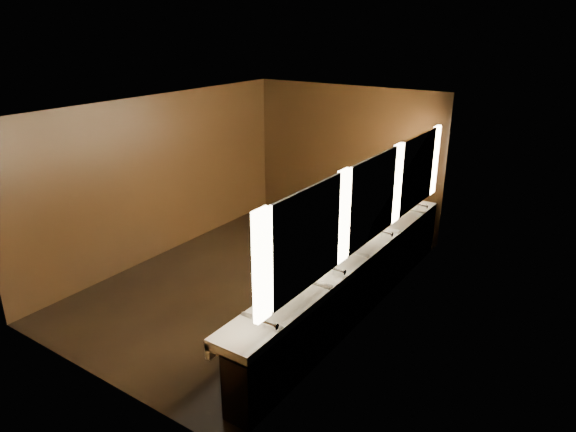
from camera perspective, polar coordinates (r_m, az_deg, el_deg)
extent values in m
plane|color=black|center=(8.42, -3.68, -6.96)|extent=(6.00, 6.00, 0.00)
cube|color=#2D2D2B|center=(7.54, -4.18, 12.24)|extent=(4.00, 6.00, 0.02)
cube|color=black|center=(10.30, 6.41, 6.51)|extent=(4.00, 0.02, 2.80)
cube|color=black|center=(5.98, -21.88, -5.65)|extent=(4.00, 0.02, 2.80)
cube|color=black|center=(9.18, -13.86, 4.28)|extent=(0.02, 6.00, 2.80)
cube|color=black|center=(6.89, 9.36, -0.88)|extent=(0.02, 6.00, 2.80)
cube|color=black|center=(7.38, 7.64, -7.81)|extent=(0.36, 5.40, 0.81)
cube|color=silver|center=(7.21, 7.13, -4.50)|extent=(0.55, 5.40, 0.12)
cube|color=silver|center=(7.35, 5.40, -4.63)|extent=(0.06, 5.40, 0.18)
cylinder|color=silver|center=(5.40, -2.02, -11.92)|extent=(0.18, 0.04, 0.04)
cylinder|color=silver|center=(6.49, 5.65, -6.08)|extent=(0.18, 0.04, 0.04)
cylinder|color=silver|center=(7.70, 10.91, -1.92)|extent=(0.18, 0.04, 0.04)
cylinder|color=silver|center=(8.99, 14.68, 1.09)|extent=(0.18, 0.04, 0.04)
cube|color=#FFE7B9|center=(4.86, -2.94, -5.61)|extent=(0.06, 0.22, 1.15)
cube|color=white|center=(5.45, 2.23, -2.57)|extent=(0.03, 1.32, 1.15)
cube|color=#FFE7B9|center=(6.10, 6.09, -0.07)|extent=(0.06, 0.23, 1.15)
cube|color=white|center=(6.78, 9.42, 1.90)|extent=(0.03, 1.32, 1.15)
cube|color=#FFE7B9|center=(7.48, 11.93, 3.53)|extent=(0.06, 0.23, 1.15)
cube|color=white|center=(8.20, 14.20, 4.84)|extent=(0.03, 1.32, 1.15)
cube|color=#FFE7B9|center=(8.94, 15.93, 5.97)|extent=(0.06, 0.22, 1.15)
imported|color=#99D7E4|center=(6.78, -0.84, -6.88)|extent=(0.45, 0.61, 1.53)
cylinder|color=black|center=(6.17, -2.71, -14.98)|extent=(0.46, 0.46, 0.61)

